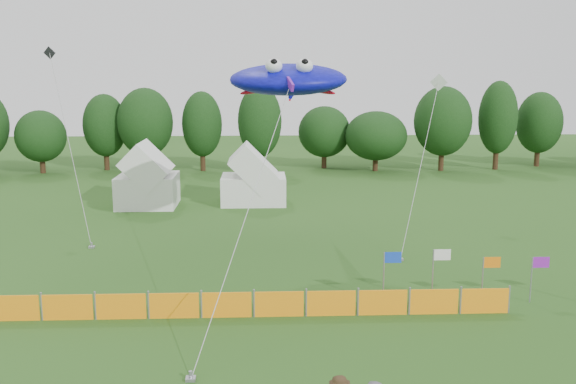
{
  "coord_description": "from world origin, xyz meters",
  "views": [
    {
      "loc": [
        -0.93,
        -15.55,
        9.22
      ],
      "look_at": [
        0.0,
        6.0,
        5.2
      ],
      "focal_mm": 40.0,
      "sensor_mm": 36.0,
      "label": 1
    }
  ],
  "objects_px": {
    "tent_left": "(147,180)",
    "stingray_kite": "(288,80)",
    "tent_right": "(254,180)",
    "barrier_fence": "(253,305)"
  },
  "relations": [
    {
      "from": "tent_left",
      "to": "stingray_kite",
      "type": "xyz_separation_m",
      "value": [
        9.35,
        -11.82,
        7.05
      ]
    },
    {
      "from": "tent_right",
      "to": "barrier_fence",
      "type": "bearing_deg",
      "value": -89.53
    },
    {
      "from": "tent_right",
      "to": "stingray_kite",
      "type": "relative_size",
      "value": 0.21
    },
    {
      "from": "stingray_kite",
      "to": "barrier_fence",
      "type": "bearing_deg",
      "value": -100.69
    },
    {
      "from": "tent_left",
      "to": "tent_right",
      "type": "height_order",
      "value": "tent_left"
    },
    {
      "from": "barrier_fence",
      "to": "stingray_kite",
      "type": "distance_m",
      "value": 12.7
    },
    {
      "from": "tent_right",
      "to": "stingray_kite",
      "type": "height_order",
      "value": "stingray_kite"
    },
    {
      "from": "tent_left",
      "to": "stingray_kite",
      "type": "relative_size",
      "value": 0.19
    },
    {
      "from": "tent_right",
      "to": "stingray_kite",
      "type": "xyz_separation_m",
      "value": [
        1.95,
        -12.47,
        7.22
      ]
    },
    {
      "from": "tent_left",
      "to": "barrier_fence",
      "type": "height_order",
      "value": "tent_left"
    }
  ]
}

